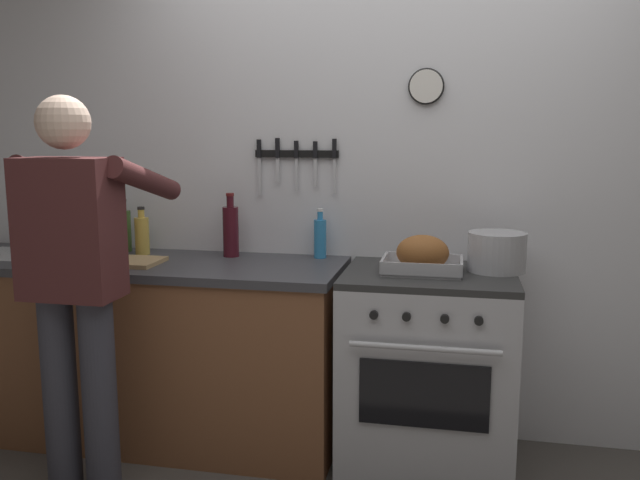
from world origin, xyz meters
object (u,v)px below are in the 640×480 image
roasting_pan (422,256)px  stock_pot (497,252)px  bottle_vinegar (114,238)px  stove (427,369)px  bottle_soy_sauce (95,238)px  bottle_olive_oil (124,230)px  cutting_board (123,261)px  bottle_cooking_oil (142,235)px  bottle_wine_red (231,230)px  person_cook (76,274)px  bottle_dish_soap (320,237)px

roasting_pan → stock_pot: bearing=18.2°
bottle_vinegar → roasting_pan: bearing=-2.2°
stove → bottle_soy_sauce: bearing=176.9°
roasting_pan → bottle_olive_oil: size_ratio=1.28×
stock_pot → bottle_vinegar: bearing=-178.5°
bottle_olive_oil → bottle_soy_sauce: bearing=-131.1°
stock_pot → bottle_olive_oil: 1.88m
cutting_board → stock_pot: bearing=6.1°
bottle_cooking_oil → stock_pot: bearing=-1.7°
bottle_wine_red → bottle_olive_oil: bearing=177.5°
person_cook → bottle_olive_oil: (-0.20, 0.78, 0.06)m
person_cook → bottle_dish_soap: (0.84, 0.81, 0.05)m
bottle_wine_red → bottle_dish_soap: 0.45m
roasting_pan → bottle_cooking_oil: bottle_cooking_oil is taller
stock_pot → bottle_cooking_oil: 1.75m
stove → bottle_cooking_oil: bearing=174.4°
cutting_board → bottle_wine_red: 0.54m
cutting_board → person_cook: bearing=-84.2°
roasting_pan → bottle_wine_red: size_ratio=1.10×
bottle_olive_oil → bottle_vinegar: bottle_olive_oil is taller
roasting_pan → bottle_olive_oil: (-1.56, 0.22, 0.04)m
stove → bottle_vinegar: bottle_vinegar is taller
stock_pot → roasting_pan: bearing=-161.8°
stove → bottle_soy_sauce: size_ratio=4.50×
stock_pot → bottle_cooking_oil: bottle_cooking_oil is taller
stove → roasting_pan: size_ratio=2.56×
bottle_olive_oil → bottle_soy_sauce: 0.16m
stove → cutting_board: bearing=-176.3°
bottle_dish_soap → bottle_wine_red: bearing=-172.9°
bottle_olive_oil → bottle_cooking_oil: 0.15m
cutting_board → bottle_vinegar: size_ratio=1.51×
bottle_olive_oil → bottle_soy_sauce: bottle_olive_oil is taller
bottle_dish_soap → bottle_soy_sauce: size_ratio=1.23×
bottle_dish_soap → bottle_cooking_oil: size_ratio=1.01×
person_cook → bottle_vinegar: (-0.17, 0.61, 0.05)m
bottle_olive_oil → bottle_wine_red: 0.60m
bottle_wine_red → bottle_cooking_oil: bearing=-175.0°
person_cook → bottle_wine_red: person_cook is taller
person_cook → cutting_board: size_ratio=4.61×
cutting_board → bottle_olive_oil: bottle_olive_oil is taller
bottle_vinegar → bottle_wine_red: bearing=14.0°
bottle_wine_red → bottle_vinegar: (-0.56, -0.14, -0.03)m
bottle_wine_red → bottle_vinegar: bearing=-166.0°
person_cook → bottle_cooking_oil: size_ratio=6.79×
person_cook → bottle_cooking_oil: (-0.06, 0.71, 0.05)m
bottle_olive_oil → bottle_wine_red: size_ratio=0.86×
roasting_pan → bottle_olive_oil: 1.57m
person_cook → bottle_dish_soap: person_cook is taller
bottle_dish_soap → cutting_board: bearing=-159.5°
bottle_cooking_oil → cutting_board: bearing=-86.0°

